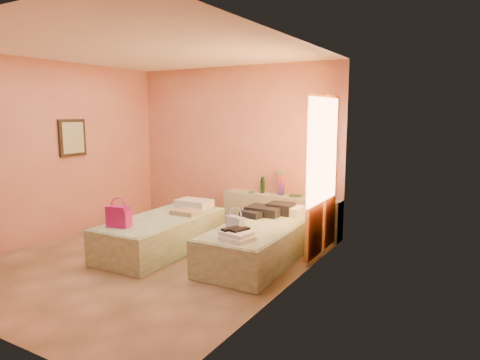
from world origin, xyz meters
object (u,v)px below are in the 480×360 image
at_px(towel_stack, 237,236).
at_px(bed_left, 162,234).
at_px(headboard_ledge, 280,214).
at_px(magenta_handbag, 119,216).
at_px(blue_handbag, 235,223).
at_px(bed_right, 259,243).
at_px(water_bottle, 263,185).
at_px(green_book, 295,196).
at_px(flower_vase, 325,190).

bearing_deg(towel_stack, bed_left, 164.73).
bearing_deg(towel_stack, headboard_ledge, 101.16).
height_order(bed_left, magenta_handbag, magenta_handbag).
bearing_deg(blue_handbag, headboard_ledge, 110.74).
distance_m(bed_right, water_bottle, 1.66).
relative_size(water_bottle, green_book, 1.44).
xyz_separation_m(headboard_ledge, water_bottle, (-0.35, 0.03, 0.46)).
bearing_deg(magenta_handbag, headboard_ledge, 49.26).
distance_m(green_book, blue_handbag, 1.72).
relative_size(headboard_ledge, water_bottle, 7.76).
height_order(bed_right, green_book, green_book).
distance_m(bed_left, bed_right, 1.48).
distance_m(water_bottle, flower_vase, 1.09).
height_order(headboard_ledge, magenta_handbag, magenta_handbag).
xyz_separation_m(bed_right, towel_stack, (0.09, -0.73, 0.30)).
relative_size(flower_vase, blue_handbag, 1.08).
bearing_deg(blue_handbag, bed_right, 75.61).
bearing_deg(flower_vase, headboard_ledge, -175.11).
xyz_separation_m(bed_right, blue_handbag, (-0.19, -0.32, 0.33)).
bearing_deg(bed_right, water_bottle, 114.02).
relative_size(headboard_ledge, green_book, 11.14).
bearing_deg(water_bottle, bed_right, -64.29).
height_order(headboard_ledge, bed_left, headboard_ledge).
xyz_separation_m(water_bottle, towel_stack, (0.77, -2.14, -0.23)).
bearing_deg(bed_left, green_book, 49.45).
bearing_deg(blue_handbag, green_book, 102.01).
height_order(headboard_ledge, bed_right, headboard_ledge).
xyz_separation_m(bed_right, flower_vase, (0.40, 1.45, 0.54)).
xyz_separation_m(headboard_ledge, bed_right, (0.33, -1.39, -0.08)).
bearing_deg(towel_stack, green_book, 94.23).
bearing_deg(bed_right, headboard_ledge, 101.76).
bearing_deg(headboard_ledge, towel_stack, -78.84).
bearing_deg(blue_handbag, towel_stack, -40.60).
xyz_separation_m(flower_vase, towel_stack, (-0.32, -2.18, -0.24)).
distance_m(headboard_ledge, green_book, 0.43).
distance_m(headboard_ledge, magenta_handbag, 2.71).
bearing_deg(green_book, headboard_ledge, 166.87).
bearing_deg(headboard_ledge, bed_left, -123.15).
height_order(water_bottle, blue_handbag, water_bottle).
xyz_separation_m(bed_right, water_bottle, (-0.68, 1.42, 0.53)).
bearing_deg(flower_vase, towel_stack, -98.34).
relative_size(headboard_ledge, magenta_handbag, 6.76).
relative_size(bed_right, water_bottle, 7.57).
distance_m(bed_right, blue_handbag, 0.50).
relative_size(magenta_handbag, blue_handbag, 1.16).
distance_m(green_book, towel_stack, 2.13).
xyz_separation_m(water_bottle, blue_handbag, (0.50, -1.73, -0.20)).
bearing_deg(water_bottle, flower_vase, 1.90).
height_order(headboard_ledge, green_book, green_book).
distance_m(bed_left, water_bottle, 1.96).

